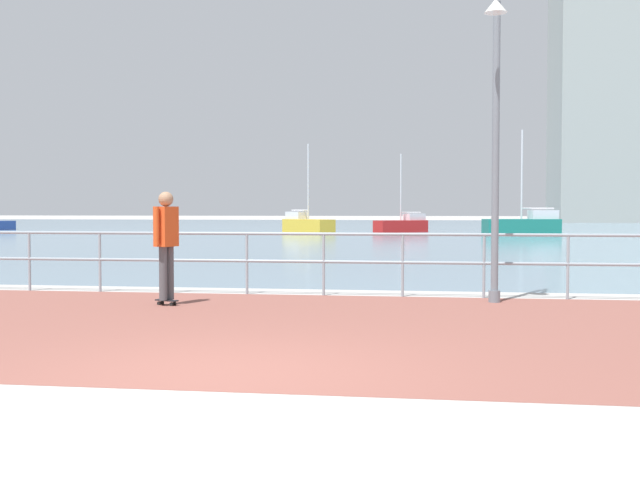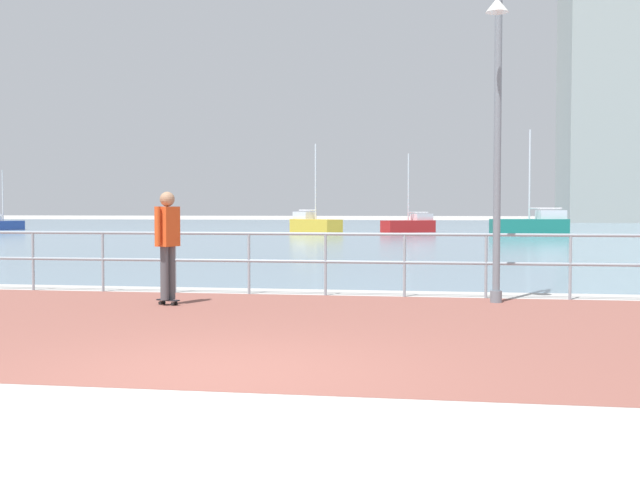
{
  "view_description": "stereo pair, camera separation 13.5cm",
  "coord_description": "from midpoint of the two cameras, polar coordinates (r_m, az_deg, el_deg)",
  "views": [
    {
      "loc": [
        1.89,
        -6.93,
        1.55
      ],
      "look_at": [
        0.32,
        3.98,
        1.1
      ],
      "focal_mm": 43.31,
      "sensor_mm": 36.0,
      "label": 1
    },
    {
      "loc": [
        2.03,
        -6.91,
        1.55
      ],
      "look_at": [
        0.32,
        3.98,
        1.1
      ],
      "focal_mm": 43.31,
      "sensor_mm": 36.0,
      "label": 2
    }
  ],
  "objects": [
    {
      "name": "ground",
      "position": [
        46.99,
        6.53,
        0.45
      ],
      "size": [
        220.0,
        220.0,
        0.0
      ],
      "primitive_type": "plane",
      "color": "#ADAAA5"
    },
    {
      "name": "brick_paving",
      "position": [
        10.21,
        -2.26,
        -6.38
      ],
      "size": [
        28.0,
        7.29,
        0.01
      ],
      "primitive_type": "cube",
      "color": "brown",
      "rests_on": "ground"
    },
    {
      "name": "harbor_water",
      "position": [
        58.6,
        7.01,
        0.82
      ],
      "size": [
        180.0,
        88.0,
        0.0
      ],
      "primitive_type": "cube",
      "color": "#6B899E",
      "rests_on": "ground"
    },
    {
      "name": "waterfront_railing",
      "position": [
        13.71,
        0.69,
        -0.9
      ],
      "size": [
        25.25,
        0.06,
        1.13
      ],
      "color": "#8C99A3",
      "rests_on": "ground"
    },
    {
      "name": "lamppost",
      "position": [
        12.91,
        13.26,
        8.94
      ],
      "size": [
        0.36,
        0.82,
        5.51
      ],
      "color": "slate",
      "rests_on": "ground"
    },
    {
      "name": "skateboarder",
      "position": [
        12.55,
        -10.9,
        0.25
      ],
      "size": [
        0.41,
        0.55,
        1.82
      ],
      "color": "black",
      "rests_on": "ground"
    },
    {
      "name": "sailboat_gray",
      "position": [
        59.63,
        -22.39,
        1.08
      ],
      "size": [
        1.9,
        3.19,
        4.29
      ],
      "color": "#284799",
      "rests_on": "ground"
    },
    {
      "name": "sailboat_red",
      "position": [
        50.3,
        6.73,
        1.12
      ],
      "size": [
        3.53,
        3.13,
        5.08
      ],
      "color": "#B21E1E",
      "rests_on": "ground"
    },
    {
      "name": "sailboat_yellow",
      "position": [
        46.38,
        15.46,
        1.07
      ],
      "size": [
        4.54,
        2.34,
        6.1
      ],
      "color": "#197266",
      "rests_on": "ground"
    },
    {
      "name": "sailboat_blue",
      "position": [
        49.07,
        -0.35,
        1.17
      ],
      "size": [
        3.74,
        3.68,
        5.64
      ],
      "color": "gold",
      "rests_on": "ground"
    },
    {
      "name": "tower_concrete",
      "position": [
        94.55,
        21.89,
        14.71
      ],
      "size": [
        13.72,
        11.0,
        45.79
      ],
      "color": "#939993",
      "rests_on": "ground"
    }
  ]
}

